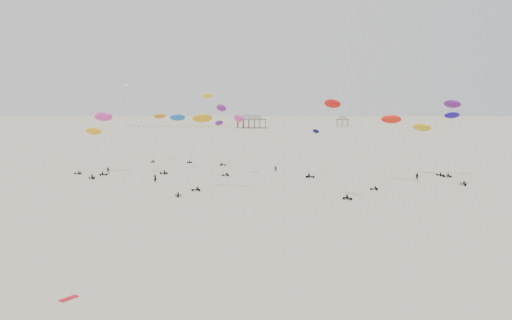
{
  "coord_description": "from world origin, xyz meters",
  "views": [
    {
      "loc": [
        2.59,
        -11.61,
        18.58
      ],
      "look_at": [
        0.0,
        88.0,
        7.0
      ],
      "focal_mm": 35.0,
      "sensor_mm": 36.0,
      "label": 1
    }
  ],
  "objects_px": {
    "pavilion_main": "(252,122)",
    "spectator_0": "(155,183)",
    "rig_0": "(198,131)",
    "rig_4": "(336,125)",
    "pavilion_small": "(342,122)",
    "rig_9": "(174,130)"
  },
  "relations": [
    {
      "from": "pavilion_main",
      "to": "pavilion_small",
      "type": "relative_size",
      "value": 2.33
    },
    {
      "from": "rig_9",
      "to": "rig_4",
      "type": "bearing_deg",
      "value": -123.85
    },
    {
      "from": "rig_0",
      "to": "rig_9",
      "type": "distance_m",
      "value": 32.34
    },
    {
      "from": "rig_0",
      "to": "pavilion_main",
      "type": "bearing_deg",
      "value": -93.36
    },
    {
      "from": "rig_4",
      "to": "spectator_0",
      "type": "distance_m",
      "value": 45.03
    },
    {
      "from": "pavilion_main",
      "to": "rig_0",
      "type": "relative_size",
      "value": 1.15
    },
    {
      "from": "rig_0",
      "to": "rig_4",
      "type": "bearing_deg",
      "value": 158.96
    },
    {
      "from": "rig_0",
      "to": "pavilion_small",
      "type": "bearing_deg",
      "value": -107.04
    },
    {
      "from": "pavilion_main",
      "to": "rig_9",
      "type": "xyz_separation_m",
      "value": [
        -13.44,
        -225.15,
        6.67
      ]
    },
    {
      "from": "rig_4",
      "to": "spectator_0",
      "type": "bearing_deg",
      "value": -62.39
    },
    {
      "from": "pavilion_main",
      "to": "rig_9",
      "type": "bearing_deg",
      "value": -93.42
    },
    {
      "from": "pavilion_small",
      "to": "rig_0",
      "type": "distance_m",
      "value": 294.73
    },
    {
      "from": "rig_0",
      "to": "rig_4",
      "type": "distance_m",
      "value": 29.56
    },
    {
      "from": "pavilion_main",
      "to": "spectator_0",
      "type": "xyz_separation_m",
      "value": [
        -13.77,
        -247.96,
        -4.22
      ]
    },
    {
      "from": "rig_0",
      "to": "rig_9",
      "type": "bearing_deg",
      "value": -72.97
    },
    {
      "from": "pavilion_main",
      "to": "spectator_0",
      "type": "bearing_deg",
      "value": -93.18
    },
    {
      "from": "rig_4",
      "to": "rig_0",
      "type": "bearing_deg",
      "value": -57.47
    },
    {
      "from": "pavilion_main",
      "to": "rig_0",
      "type": "distance_m",
      "value": 255.68
    },
    {
      "from": "rig_4",
      "to": "pavilion_small",
      "type": "bearing_deg",
      "value": -137.81
    },
    {
      "from": "pavilion_main",
      "to": "rig_0",
      "type": "height_order",
      "value": "rig_0"
    },
    {
      "from": "pavilion_small",
      "to": "spectator_0",
      "type": "height_order",
      "value": "pavilion_small"
    },
    {
      "from": "pavilion_small",
      "to": "rig_9",
      "type": "relative_size",
      "value": 0.51
    }
  ]
}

